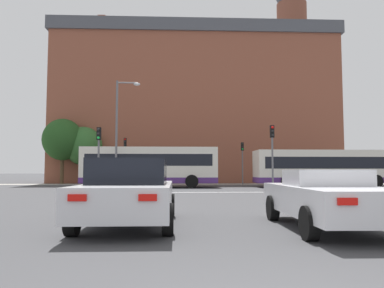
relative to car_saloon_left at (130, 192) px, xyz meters
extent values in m
cube|color=silver|center=(2.13, 13.58, -0.78)|extent=(8.52, 0.30, 0.01)
cube|color=#A09B91|center=(2.13, 27.72, -0.78)|extent=(69.47, 2.50, 0.01)
cube|color=brown|center=(3.33, 35.83, 7.41)|extent=(31.60, 11.10, 16.39)
cube|color=#4C4F56|center=(3.33, 35.83, 16.30)|extent=(32.23, 11.55, 1.40)
cube|color=brown|center=(-7.99, 35.88, 18.19)|extent=(0.90, 0.90, 2.38)
cube|color=brown|center=(-0.83, 38.29, 18.19)|extent=(0.90, 0.90, 2.38)
cube|color=brown|center=(7.15, 36.17, 18.19)|extent=(0.90, 0.90, 2.38)
cube|color=brown|center=(15.56, 36.97, 18.19)|extent=(0.90, 0.90, 2.38)
cylinder|color=brown|center=(15.46, 35.83, 19.18)|extent=(3.64, 3.64, 4.34)
cube|color=silver|center=(0.00, 0.01, -0.14)|extent=(1.95, 4.83, 0.66)
cube|color=black|center=(0.00, -0.04, 0.48)|extent=(1.68, 2.17, 0.58)
cylinder|color=black|center=(-0.93, 1.51, -0.47)|extent=(0.22, 0.64, 0.64)
cylinder|color=black|center=(0.94, 1.51, -0.47)|extent=(0.22, 0.64, 0.64)
cylinder|color=black|center=(-0.94, -1.48, -0.47)|extent=(0.22, 0.64, 0.64)
cylinder|color=black|center=(0.93, -1.48, -0.47)|extent=(0.22, 0.64, 0.64)
cube|color=red|center=(-0.61, -2.42, 0.03)|extent=(0.32, 0.05, 0.12)
cube|color=red|center=(0.60, -2.42, 0.03)|extent=(0.32, 0.05, 0.12)
cube|color=silver|center=(4.46, -0.74, -0.15)|extent=(2.00, 4.67, 0.62)
cube|color=silver|center=(4.47, -0.62, 0.34)|extent=(1.66, 1.43, 0.36)
cylinder|color=black|center=(3.59, 0.72, -0.47)|extent=(0.24, 0.65, 0.64)
cylinder|color=black|center=(5.41, 0.68, -0.47)|extent=(0.24, 0.65, 0.64)
cylinder|color=black|center=(3.52, -2.15, -0.47)|extent=(0.24, 0.65, 0.64)
cube|color=red|center=(3.82, -3.05, 0.00)|extent=(0.32, 0.06, 0.12)
cube|color=silver|center=(-0.97, 20.67, 0.95)|extent=(10.48, 2.60, 2.78)
cube|color=#4C2870|center=(-0.97, 20.67, -0.22)|extent=(10.50, 2.62, 0.44)
cube|color=black|center=(-0.97, 20.67, 1.34)|extent=(9.65, 2.63, 0.90)
cylinder|color=black|center=(2.28, 21.92, -0.29)|extent=(1.00, 0.28, 1.00)
cylinder|color=black|center=(2.28, 19.42, -0.29)|extent=(1.00, 0.28, 1.00)
cylinder|color=black|center=(-4.22, 21.92, -0.29)|extent=(1.00, 0.28, 1.00)
cylinder|color=black|center=(-4.22, 19.42, -0.29)|extent=(1.00, 0.28, 1.00)
cube|color=silver|center=(12.97, 20.38, 0.85)|extent=(11.15, 2.55, 2.57)
cube|color=#4C2870|center=(12.97, 20.38, -0.22)|extent=(11.17, 2.57, 0.44)
cube|color=black|center=(12.97, 20.38, 1.13)|extent=(10.25, 2.58, 0.90)
cylinder|color=black|center=(16.42, 21.61, -0.29)|extent=(1.00, 0.28, 1.00)
cylinder|color=black|center=(16.42, 19.16, -0.29)|extent=(1.00, 0.28, 1.00)
cylinder|color=black|center=(9.51, 21.61, -0.29)|extent=(1.00, 0.28, 1.00)
cylinder|color=black|center=(9.51, 19.16, -0.29)|extent=(1.00, 0.28, 1.00)
cylinder|color=slate|center=(7.49, 26.85, 0.84)|extent=(0.12, 0.12, 3.25)
cube|color=black|center=(7.49, 26.85, 2.87)|extent=(0.26, 0.20, 0.80)
sphere|color=black|center=(7.49, 26.72, 3.12)|extent=(0.17, 0.17, 0.17)
sphere|color=black|center=(7.49, 26.72, 2.87)|extent=(0.17, 0.17, 0.17)
sphere|color=#1ED14C|center=(7.49, 26.72, 2.61)|extent=(0.17, 0.17, 0.17)
cylinder|color=slate|center=(-3.71, 14.36, 0.81)|extent=(0.12, 0.12, 3.19)
cube|color=black|center=(-3.71, 14.36, 2.80)|extent=(0.26, 0.20, 0.80)
sphere|color=black|center=(-3.71, 14.23, 3.06)|extent=(0.17, 0.17, 0.17)
sphere|color=black|center=(-3.71, 14.23, 2.80)|extent=(0.17, 0.17, 0.17)
sphere|color=#1ED14C|center=(-3.71, 14.23, 2.55)|extent=(0.17, 0.17, 0.17)
cylinder|color=slate|center=(7.30, 14.88, 0.93)|extent=(0.12, 0.12, 3.44)
cube|color=black|center=(7.30, 14.88, 3.05)|extent=(0.26, 0.20, 0.80)
sphere|color=red|center=(7.30, 14.75, 3.31)|extent=(0.17, 0.17, 0.17)
sphere|color=black|center=(7.30, 14.75, 3.05)|extent=(0.17, 0.17, 0.17)
sphere|color=black|center=(7.30, 14.75, 2.80)|extent=(0.17, 0.17, 0.17)
cylinder|color=slate|center=(-3.80, 27.06, 1.05)|extent=(0.12, 0.12, 3.66)
cube|color=black|center=(-3.80, 27.06, 3.28)|extent=(0.26, 0.20, 0.80)
sphere|color=red|center=(-3.80, 26.93, 3.53)|extent=(0.17, 0.17, 0.17)
sphere|color=black|center=(-3.80, 26.93, 3.28)|extent=(0.17, 0.17, 0.17)
sphere|color=black|center=(-3.80, 26.93, 3.02)|extent=(0.17, 0.17, 0.17)
cylinder|color=slate|center=(-3.35, 18.93, 3.24)|extent=(0.16, 0.16, 8.06)
cylinder|color=slate|center=(-2.61, 18.93, 7.12)|extent=(1.47, 0.10, 0.10)
ellipsoid|color=#B2B2B7|center=(-1.88, 18.93, 7.02)|extent=(0.50, 0.36, 0.22)
cylinder|color=brown|center=(10.75, 27.94, -0.40)|extent=(0.13, 0.13, 0.77)
cylinder|color=brown|center=(10.89, 27.84, -0.40)|extent=(0.13, 0.13, 0.77)
cube|color=olive|center=(10.82, 27.89, 0.29)|extent=(0.45, 0.41, 0.61)
sphere|color=tan|center=(10.82, 27.89, 0.72)|extent=(0.23, 0.23, 0.23)
cylinder|color=#4C3823|center=(-8.38, 29.64, 0.34)|extent=(0.36, 0.36, 2.25)
ellipsoid|color=#33662D|center=(-8.38, 29.64, 3.06)|extent=(3.76, 3.76, 3.95)
cylinder|color=#4C3823|center=(-10.32, 29.04, 0.59)|extent=(0.36, 0.36, 2.75)
ellipsoid|color=#234C1E|center=(-10.32, 29.04, 3.66)|extent=(3.99, 3.99, 4.19)
cylinder|color=#4C3823|center=(-6.69, 32.39, 0.42)|extent=(0.36, 0.36, 2.41)
ellipsoid|color=#33662D|center=(-6.69, 32.39, 3.16)|extent=(3.61, 3.61, 3.79)
camera|label=1|loc=(1.08, -8.96, 0.48)|focal=35.00mm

